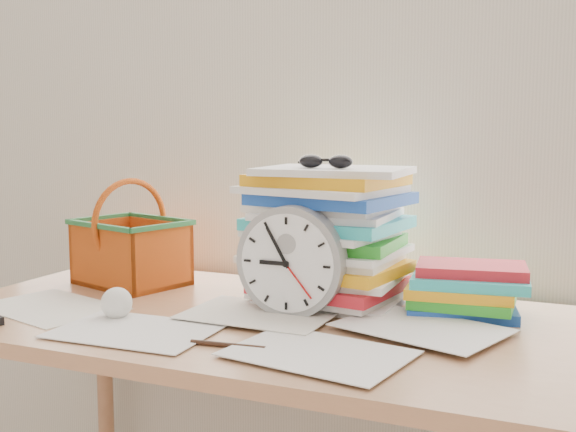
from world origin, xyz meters
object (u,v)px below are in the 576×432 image
at_px(paper_stack, 328,235).
at_px(basket, 131,233).
at_px(clock, 291,261).
at_px(desk, 267,352).
at_px(book_stack, 462,290).

distance_m(paper_stack, basket, 0.51).
distance_m(paper_stack, clock, 0.15).
xyz_separation_m(desk, clock, (0.04, 0.02, 0.19)).
height_order(book_stack, basket, basket).
relative_size(paper_stack, book_stack, 1.34).
bearing_deg(paper_stack, clock, -100.47).
height_order(desk, basket, basket).
bearing_deg(clock, paper_stack, 79.53).
distance_m(desk, paper_stack, 0.29).
xyz_separation_m(paper_stack, book_stack, (0.29, 0.00, -0.10)).
height_order(paper_stack, basket, paper_stack).
xyz_separation_m(desk, book_stack, (0.36, 0.17, 0.13)).
distance_m(clock, basket, 0.49).
height_order(desk, paper_stack, paper_stack).
relative_size(clock, basket, 0.89).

